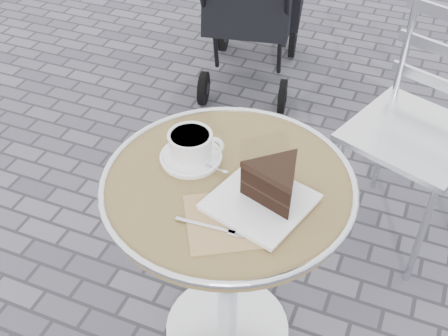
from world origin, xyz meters
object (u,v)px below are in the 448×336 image
at_px(cappuccino_set, 191,148).
at_px(bistro_chair, 434,100).
at_px(cake_plate_set, 271,187).
at_px(cafe_table, 228,223).

height_order(cappuccino_set, bistro_chair, bistro_chair).
xyz_separation_m(cappuccino_set, cake_plate_set, (0.27, -0.09, 0.02)).
bearing_deg(cappuccino_set, cafe_table, -42.32).
bearing_deg(bistro_chair, cappuccino_set, -108.76).
distance_m(cafe_table, bistro_chair, 0.96).
relative_size(cafe_table, bistro_chair, 0.75).
distance_m(cafe_table, cake_plate_set, 0.26).
relative_size(cafe_table, cake_plate_set, 1.91).
xyz_separation_m(cafe_table, cake_plate_set, (0.13, -0.04, 0.22)).
bearing_deg(bistro_chair, cake_plate_set, -92.40).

